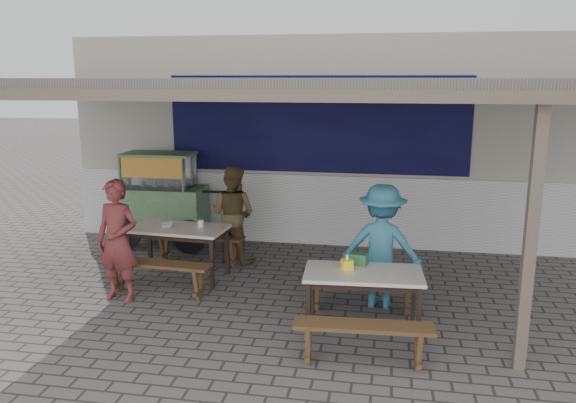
# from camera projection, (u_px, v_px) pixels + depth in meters

# --- Properties ---
(ground) EXTENTS (60.00, 60.00, 0.00)m
(ground) POSITION_uv_depth(u_px,v_px,m) (299.00, 313.00, 6.85)
(ground) COLOR #5E5855
(ground) RESTS_ON ground
(back_wall) EXTENTS (9.00, 1.28, 3.50)m
(back_wall) POSITION_uv_depth(u_px,v_px,m) (331.00, 141.00, 9.91)
(back_wall) COLOR #B8B1A5
(back_wall) RESTS_ON ground
(warung_roof) EXTENTS (9.00, 4.21, 2.81)m
(warung_roof) POSITION_uv_depth(u_px,v_px,m) (312.00, 86.00, 7.12)
(warung_roof) COLOR #5F5751
(warung_roof) RESTS_ON ground
(table_left) EXTENTS (1.40, 0.80, 0.75)m
(table_left) POSITION_uv_depth(u_px,v_px,m) (178.00, 233.00, 7.93)
(table_left) COLOR white
(table_left) RESTS_ON ground
(bench_left_street) EXTENTS (1.47, 0.38, 0.45)m
(bench_left_street) POSITION_uv_depth(u_px,v_px,m) (157.00, 270.00, 7.37)
(bench_left_street) COLOR brown
(bench_left_street) RESTS_ON ground
(bench_left_wall) EXTENTS (1.47, 0.38, 0.45)m
(bench_left_wall) POSITION_uv_depth(u_px,v_px,m) (198.00, 242.00, 8.64)
(bench_left_wall) COLOR brown
(bench_left_wall) RESTS_ON ground
(table_right) EXTENTS (1.32, 0.75, 0.75)m
(table_right) POSITION_uv_depth(u_px,v_px,m) (363.00, 279.00, 6.12)
(table_right) COLOR white
(table_right) RESTS_ON ground
(bench_right_street) EXTENTS (1.40, 0.36, 0.45)m
(bench_right_street) POSITION_uv_depth(u_px,v_px,m) (363.00, 335.00, 5.53)
(bench_right_street) COLOR brown
(bench_right_street) RESTS_ON ground
(bench_right_wall) EXTENTS (1.40, 0.36, 0.45)m
(bench_right_wall) POSITION_uv_depth(u_px,v_px,m) (362.00, 285.00, 6.85)
(bench_right_wall) COLOR brown
(bench_right_wall) RESTS_ON ground
(vendor_cart) EXTENTS (2.00, 0.81, 1.60)m
(vendor_cart) POSITION_uv_depth(u_px,v_px,m) (162.00, 196.00, 9.42)
(vendor_cart) COLOR #6F9B67
(vendor_cart) RESTS_ON ground
(patron_street_side) EXTENTS (0.62, 0.45, 1.58)m
(patron_street_side) POSITION_uv_depth(u_px,v_px,m) (117.00, 241.00, 7.12)
(patron_street_side) COLOR maroon
(patron_street_side) RESTS_ON ground
(patron_wall_side) EXTENTS (0.85, 0.74, 1.51)m
(patron_wall_side) POSITION_uv_depth(u_px,v_px,m) (233.00, 214.00, 8.65)
(patron_wall_side) COLOR brown
(patron_wall_side) RESTS_ON ground
(patron_right_table) EXTENTS (1.06, 0.68, 1.56)m
(patron_right_table) POSITION_uv_depth(u_px,v_px,m) (382.00, 246.00, 6.92)
(patron_right_table) COLOR teal
(patron_right_table) RESTS_ON ground
(tissue_box) EXTENTS (0.15, 0.15, 0.12)m
(tissue_box) POSITION_uv_depth(u_px,v_px,m) (347.00, 264.00, 6.16)
(tissue_box) COLOR yellow
(tissue_box) RESTS_ON table_right
(donation_box) EXTENTS (0.22, 0.17, 0.13)m
(donation_box) POSITION_uv_depth(u_px,v_px,m) (359.00, 259.00, 6.32)
(donation_box) COLOR #2D673A
(donation_box) RESTS_ON table_right
(condiment_jar) EXTENTS (0.09, 0.09, 0.10)m
(condiment_jar) POSITION_uv_depth(u_px,v_px,m) (201.00, 223.00, 7.92)
(condiment_jar) COLOR silver
(condiment_jar) RESTS_ON table_left
(condiment_bowl) EXTENTS (0.24, 0.24, 0.05)m
(condiment_bowl) POSITION_uv_depth(u_px,v_px,m) (167.00, 225.00, 7.95)
(condiment_bowl) COLOR white
(condiment_bowl) RESTS_ON table_left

